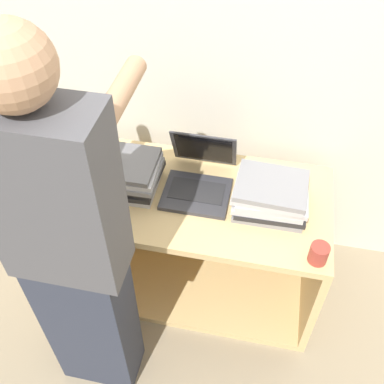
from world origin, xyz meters
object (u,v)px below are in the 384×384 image
(laptop_open, at_px, (199,179))
(laptop_stack_right, at_px, (270,195))
(person, at_px, (72,255))
(mug, at_px, (319,254))
(laptop_stack_left, at_px, (125,174))

(laptop_open, height_order, laptop_stack_right, laptop_open)
(laptop_open, relative_size, person, 0.21)
(person, height_order, mug, person)
(laptop_stack_left, bearing_deg, laptop_open, 10.24)
(person, distance_m, mug, 0.95)
(person, xyz_separation_m, mug, (0.88, 0.31, -0.16))
(laptop_stack_right, height_order, mug, laptop_stack_right)
(laptop_stack_left, bearing_deg, laptop_stack_right, -0.17)
(laptop_stack_right, relative_size, person, 0.19)
(laptop_open, bearing_deg, mug, -29.72)
(laptop_open, bearing_deg, laptop_stack_right, -10.71)
(laptop_open, height_order, laptop_stack_left, laptop_open)
(laptop_stack_right, relative_size, mug, 3.81)
(person, bearing_deg, laptop_stack_left, 90.30)
(laptop_open, xyz_separation_m, laptop_stack_left, (-0.34, -0.06, 0.02))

